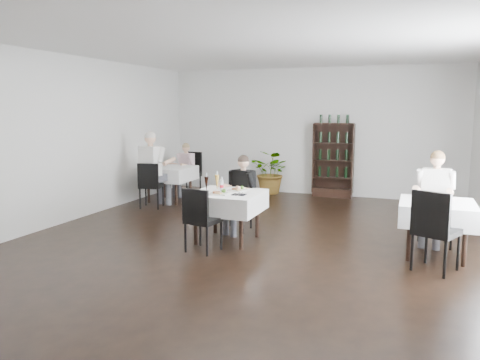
% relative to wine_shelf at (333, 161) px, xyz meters
% --- Properties ---
extents(room_shell, '(9.00, 9.00, 9.00)m').
position_rel_wine_shelf_xyz_m(room_shell, '(-0.60, -4.31, 0.65)').
color(room_shell, black).
rests_on(room_shell, ground).
extents(wine_shelf, '(0.90, 0.28, 1.75)m').
position_rel_wine_shelf_xyz_m(wine_shelf, '(0.00, 0.00, 0.00)').
color(wine_shelf, black).
rests_on(wine_shelf, ground).
extents(main_table, '(1.03, 1.03, 0.77)m').
position_rel_wine_shelf_xyz_m(main_table, '(-0.90, -4.31, -0.23)').
color(main_table, black).
rests_on(main_table, ground).
extents(left_table, '(0.98, 0.98, 0.77)m').
position_rel_wine_shelf_xyz_m(left_table, '(-3.30, -1.81, -0.23)').
color(left_table, black).
rests_on(left_table, ground).
extents(right_table, '(0.98, 0.98, 0.77)m').
position_rel_wine_shelf_xyz_m(right_table, '(2.10, -4.01, -0.23)').
color(right_table, black).
rests_on(right_table, ground).
extents(potted_tree, '(1.14, 1.05, 1.06)m').
position_rel_wine_shelf_xyz_m(potted_tree, '(-1.44, -0.11, -0.32)').
color(potted_tree, '#27511B').
rests_on(potted_tree, ground).
extents(main_chair_far, '(0.45, 0.46, 0.97)m').
position_rel_wine_shelf_xyz_m(main_chair_far, '(-1.00, -3.56, -0.29)').
color(main_chair_far, black).
rests_on(main_chair_far, ground).
extents(main_chair_near, '(0.49, 0.49, 0.93)m').
position_rel_wine_shelf_xyz_m(main_chair_near, '(-1.03, -5.00, -0.31)').
color(main_chair_near, black).
rests_on(main_chair_near, ground).
extents(left_chair_far, '(0.55, 0.56, 1.04)m').
position_rel_wine_shelf_xyz_m(left_chair_far, '(-3.17, -1.05, -0.26)').
color(left_chair_far, black).
rests_on(left_chair_far, ground).
extents(left_chair_near, '(0.52, 0.53, 0.95)m').
position_rel_wine_shelf_xyz_m(left_chair_near, '(-3.30, -2.63, -0.31)').
color(left_chair_near, black).
rests_on(left_chair_near, ground).
extents(right_chair_far, '(0.50, 0.50, 0.98)m').
position_rel_wine_shelf_xyz_m(right_chair_far, '(2.10, -3.38, -0.29)').
color(right_chair_far, black).
rests_on(right_chair_far, ground).
extents(right_chair_near, '(0.63, 0.64, 1.04)m').
position_rel_wine_shelf_xyz_m(right_chair_near, '(2.04, -4.73, -0.25)').
color(right_chair_near, black).
rests_on(right_chair_near, ground).
extents(diner_main, '(0.59, 0.61, 1.30)m').
position_rel_wine_shelf_xyz_m(diner_main, '(-0.87, -3.80, -0.09)').
color(diner_main, '#42434A').
rests_on(diner_main, ground).
extents(diner_left_far, '(0.54, 0.58, 1.25)m').
position_rel_wine_shelf_xyz_m(diner_left_far, '(-3.27, -1.16, -0.12)').
color(diner_left_far, '#42434A').
rests_on(diner_left_far, ground).
extents(diner_left_near, '(0.66, 0.70, 1.59)m').
position_rel_wine_shelf_xyz_m(diner_left_near, '(-3.30, -2.47, 0.08)').
color(diner_left_near, '#42434A').
rests_on(diner_left_near, ground).
extents(diner_right_far, '(0.58, 0.60, 1.43)m').
position_rel_wine_shelf_xyz_m(diner_right_far, '(2.08, -3.39, -0.02)').
color(diner_right_far, '#42434A').
rests_on(diner_right_far, ground).
extents(plate_far, '(0.30, 0.30, 0.08)m').
position_rel_wine_shelf_xyz_m(plate_far, '(-0.79, -4.13, -0.06)').
color(plate_far, white).
rests_on(plate_far, main_table).
extents(plate_near, '(0.29, 0.29, 0.08)m').
position_rel_wine_shelf_xyz_m(plate_near, '(-0.94, -4.53, -0.06)').
color(plate_near, white).
rests_on(plate_near, main_table).
extents(pilsner_dark, '(0.07, 0.07, 0.29)m').
position_rel_wine_shelf_xyz_m(pilsner_dark, '(-1.23, -4.36, 0.04)').
color(pilsner_dark, black).
rests_on(pilsner_dark, main_table).
extents(pilsner_lager, '(0.07, 0.07, 0.30)m').
position_rel_wine_shelf_xyz_m(pilsner_lager, '(-1.12, -4.20, 0.05)').
color(pilsner_lager, gold).
rests_on(pilsner_lager, main_table).
extents(coke_bottle, '(0.06, 0.06, 0.22)m').
position_rel_wine_shelf_xyz_m(coke_bottle, '(-1.01, -4.25, 0.01)').
color(coke_bottle, silver).
rests_on(coke_bottle, main_table).
extents(napkin_cutlery, '(0.20, 0.22, 0.02)m').
position_rel_wine_shelf_xyz_m(napkin_cutlery, '(-0.65, -4.46, -0.07)').
color(napkin_cutlery, black).
rests_on(napkin_cutlery, main_table).
extents(pepper_mill, '(0.04, 0.04, 0.09)m').
position_rel_wine_shelf_xyz_m(pepper_mill, '(2.23, -3.98, -0.03)').
color(pepper_mill, black).
rests_on(pepper_mill, right_table).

